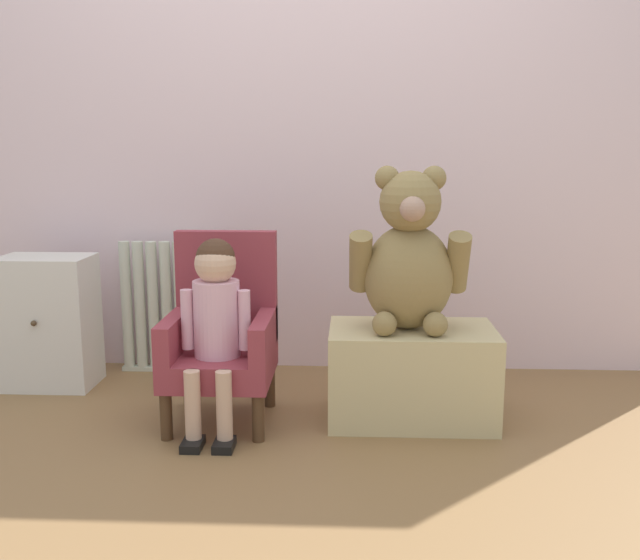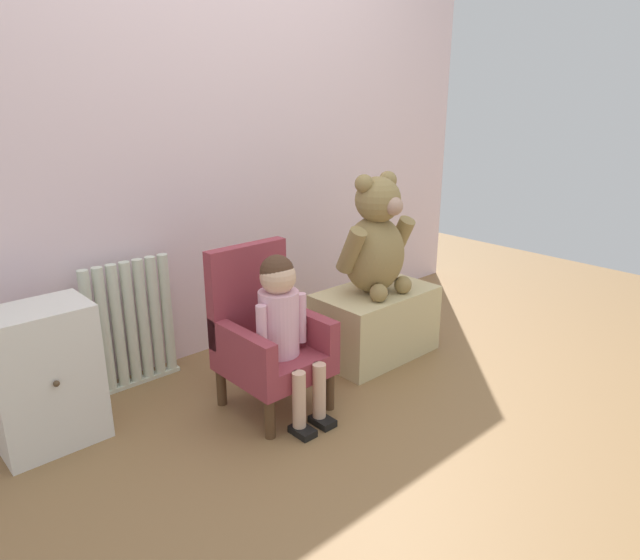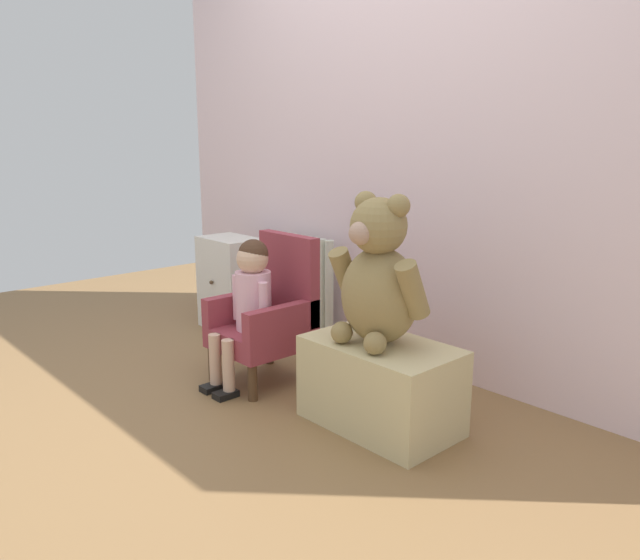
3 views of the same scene
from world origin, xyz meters
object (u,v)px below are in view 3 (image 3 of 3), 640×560
object	(u,v)px
low_bench	(380,385)
radiator	(308,288)
large_teddy_bear	(379,279)
child_figure	(249,292)
child_armchair	(269,316)
small_dresser	(231,283)

from	to	relation	value
low_bench	radiator	bearing A→B (deg)	153.10
large_teddy_bear	low_bench	bearing A→B (deg)	10.24
radiator	child_figure	size ratio (longest dim) A/B	0.86
child_armchair	child_figure	distance (m)	0.18
low_bench	child_armchair	bearing A→B (deg)	-178.89
small_dresser	low_bench	bearing A→B (deg)	-11.77
low_bench	small_dresser	bearing A→B (deg)	168.23
small_dresser	large_teddy_bear	bearing A→B (deg)	-12.05
child_figure	child_armchair	bearing A→B (deg)	90.00
radiator	child_armchair	size ratio (longest dim) A/B	0.86
child_armchair	low_bench	size ratio (longest dim) A/B	1.14
small_dresser	child_armchair	xyz separation A→B (m)	(0.82, -0.34, 0.04)
radiator	child_armchair	xyz separation A→B (m)	(0.36, -0.56, 0.02)
child_figure	low_bench	world-z (taller)	child_figure
small_dresser	child_figure	xyz separation A→B (m)	(0.82, -0.45, 0.17)
child_armchair	small_dresser	bearing A→B (deg)	157.74
child_armchair	child_figure	world-z (taller)	child_armchair
large_teddy_bear	child_armchair	bearing A→B (deg)	-179.15
child_armchair	low_bench	world-z (taller)	child_armchair
small_dresser	child_figure	bearing A→B (deg)	-28.79
small_dresser	large_teddy_bear	distance (m)	1.59
small_dresser	child_armchair	size ratio (longest dim) A/B	0.81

